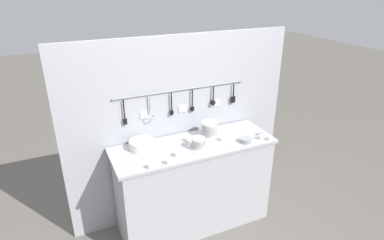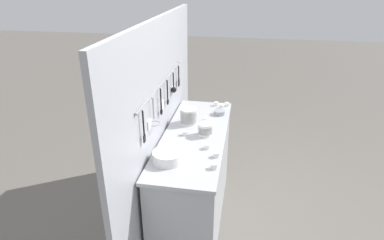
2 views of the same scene
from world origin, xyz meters
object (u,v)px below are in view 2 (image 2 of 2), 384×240
(cup_centre, at_px, (204,119))
(cup_beside_plates, at_px, (185,133))
(bowl_stack_tall_left, at_px, (189,116))
(cup_mid_row, at_px, (222,106))
(cup_by_caddy, at_px, (227,104))
(steel_mixing_bowl, at_px, (219,112))
(cup_back_right, at_px, (207,146))
(cup_front_right, at_px, (216,104))
(cup_back_left, at_px, (214,166))
(cup_edge_far, at_px, (217,155))
(plate_stack, at_px, (168,156))
(bowl_stack_back_corner, at_px, (205,130))

(cup_centre, height_order, cup_beside_plates, same)
(bowl_stack_tall_left, distance_m, cup_mid_row, 0.52)
(cup_by_caddy, distance_m, cup_beside_plates, 0.81)
(steel_mixing_bowl, relative_size, cup_centre, 2.34)
(cup_back_right, bearing_deg, cup_mid_row, -2.64)
(cup_centre, height_order, cup_front_right, same)
(bowl_stack_tall_left, height_order, steel_mixing_bowl, bowl_stack_tall_left)
(cup_back_left, bearing_deg, cup_back_right, 17.86)
(cup_front_right, bearing_deg, cup_back_left, -174.59)
(cup_back_right, relative_size, cup_edge_far, 1.00)
(cup_by_caddy, bearing_deg, steel_mixing_bowl, 165.77)
(cup_front_right, distance_m, cup_beside_plates, 0.76)
(plate_stack, height_order, steel_mixing_bowl, plate_stack)
(steel_mixing_bowl, xyz_separation_m, cup_back_left, (-0.99, -0.06, -0.00))
(cup_by_caddy, bearing_deg, plate_stack, 163.17)
(bowl_stack_tall_left, bearing_deg, cup_mid_row, -32.66)
(bowl_stack_back_corner, distance_m, cup_by_caddy, 0.73)
(cup_centre, relative_size, cup_beside_plates, 1.00)
(cup_beside_plates, bearing_deg, cup_edge_far, -135.36)
(cup_front_right, bearing_deg, cup_by_caddy, -87.10)
(cup_mid_row, distance_m, cup_beside_plates, 0.73)
(bowl_stack_back_corner, distance_m, cup_mid_row, 0.66)
(cup_back_right, distance_m, cup_beside_plates, 0.30)
(plate_stack, height_order, cup_mid_row, plate_stack)
(plate_stack, relative_size, cup_by_caddy, 4.82)
(bowl_stack_tall_left, xyz_separation_m, plate_stack, (-0.69, 0.03, -0.04))
(bowl_stack_back_corner, bearing_deg, cup_edge_far, -158.37)
(bowl_stack_back_corner, relative_size, cup_mid_row, 2.55)
(bowl_stack_back_corner, distance_m, cup_back_right, 0.24)
(bowl_stack_back_corner, xyz_separation_m, cup_back_right, (-0.23, -0.05, -0.04))
(cup_by_caddy, bearing_deg, cup_back_left, 180.00)
(plate_stack, relative_size, cup_beside_plates, 4.82)
(plate_stack, bearing_deg, cup_edge_far, -70.67)
(bowl_stack_back_corner, bearing_deg, plate_stack, 154.99)
(cup_back_left, xyz_separation_m, cup_mid_row, (1.17, 0.05, 0.00))
(steel_mixing_bowl, height_order, cup_mid_row, steel_mixing_bowl)
(steel_mixing_bowl, height_order, cup_beside_plates, steel_mixing_bowl)
(bowl_stack_back_corner, bearing_deg, cup_back_left, -164.92)
(steel_mixing_bowl, height_order, cup_edge_far, steel_mixing_bowl)
(cup_centre, bearing_deg, steel_mixing_bowl, -32.87)
(plate_stack, bearing_deg, bowl_stack_back_corner, -25.01)
(bowl_stack_back_corner, xyz_separation_m, cup_front_right, (0.71, -0.02, -0.04))
(bowl_stack_tall_left, height_order, plate_stack, bowl_stack_tall_left)
(cup_back_left, bearing_deg, bowl_stack_back_corner, 15.08)
(cup_beside_plates, bearing_deg, steel_mixing_bowl, -26.74)
(cup_mid_row, height_order, cup_beside_plates, same)
(cup_centre, relative_size, cup_back_right, 1.00)
(cup_back_left, relative_size, cup_edge_far, 1.00)
(cup_centre, xyz_separation_m, cup_by_caddy, (0.43, -0.18, 0.00))
(cup_back_left, distance_m, cup_by_caddy, 1.23)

